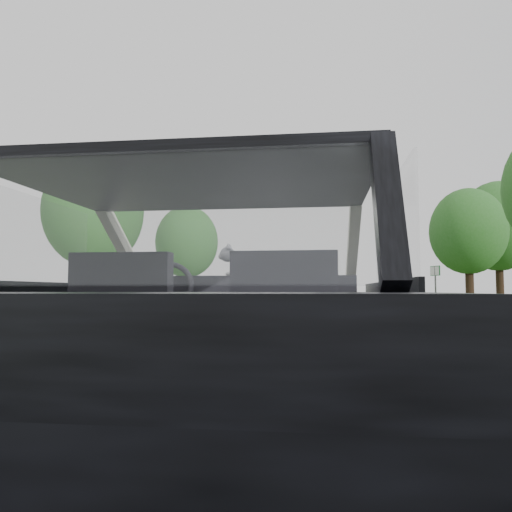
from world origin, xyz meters
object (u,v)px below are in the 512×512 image
(cat, at_px, (260,265))
(highway_sign, at_px, (436,286))
(subject_car, at_px, (218,323))
(other_car, at_px, (301,293))

(cat, bearing_deg, highway_sign, 77.43)
(cat, xyz_separation_m, highway_sign, (6.60, 24.93, 0.05))
(subject_car, height_order, cat, subject_car)
(highway_sign, bearing_deg, other_car, 177.74)
(other_car, relative_size, highway_sign, 2.07)
(subject_car, xyz_separation_m, other_car, (-0.45, 23.18, 0.04))
(subject_car, height_order, highway_sign, highway_sign)
(subject_car, distance_m, highway_sign, 26.44)
(other_car, bearing_deg, subject_car, -83.15)
(subject_car, bearing_deg, highway_sign, 75.17)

